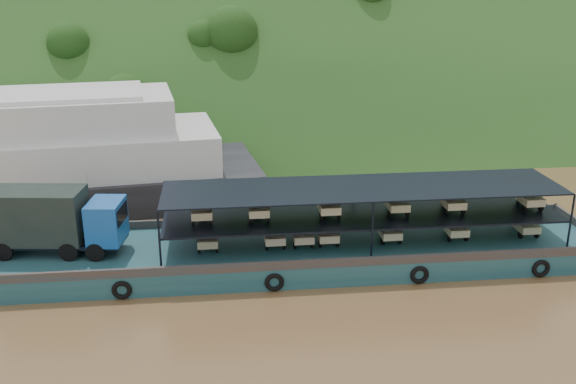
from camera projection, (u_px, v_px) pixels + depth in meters
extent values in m
plane|color=brown|center=(326.00, 257.00, 38.65)|extent=(160.00, 160.00, 0.00)
cube|color=#163914|center=(273.00, 124.00, 72.49)|extent=(140.00, 39.60, 39.60)
cube|color=#15404B|center=(303.00, 252.00, 37.81)|extent=(35.00, 7.00, 1.20)
cube|color=#592D19|center=(295.00, 218.00, 40.73)|extent=(35.00, 0.20, 0.50)
cube|color=#592D19|center=(311.00, 264.00, 34.34)|extent=(35.00, 0.20, 0.50)
torus|color=black|center=(122.00, 290.00, 33.43)|extent=(1.06, 0.26, 1.06)
torus|color=black|center=(274.00, 282.00, 34.28)|extent=(1.06, 0.26, 1.06)
torus|color=black|center=(420.00, 275.00, 35.13)|extent=(1.06, 0.26, 1.06)
torus|color=black|center=(541.00, 269.00, 35.87)|extent=(1.06, 0.26, 1.06)
cylinder|color=black|center=(4.00, 251.00, 35.25)|extent=(1.10, 0.50, 1.06)
cylinder|color=black|center=(20.00, 235.00, 37.35)|extent=(1.10, 0.50, 1.06)
cylinder|color=black|center=(69.00, 251.00, 35.21)|extent=(1.10, 0.50, 1.06)
cylinder|color=black|center=(82.00, 236.00, 37.31)|extent=(1.10, 0.50, 1.06)
cylinder|color=black|center=(96.00, 252.00, 35.19)|extent=(1.10, 0.50, 1.06)
cylinder|color=black|center=(107.00, 236.00, 37.29)|extent=(1.10, 0.50, 1.06)
cube|color=black|center=(60.00, 241.00, 36.22)|extent=(7.42, 3.21, 0.21)
cube|color=#17519F|center=(107.00, 221.00, 35.79)|extent=(2.10, 2.74, 2.33)
cube|color=black|center=(122.00, 214.00, 35.64)|extent=(0.33, 2.11, 0.95)
cube|color=black|center=(38.00, 215.00, 35.73)|extent=(5.35, 3.15, 2.96)
cube|color=black|center=(362.00, 214.00, 37.45)|extent=(23.00, 5.00, 0.12)
cube|color=black|center=(363.00, 188.00, 36.92)|extent=(23.00, 5.00, 0.08)
cylinder|color=black|center=(159.00, 240.00, 33.88)|extent=(0.12, 0.12, 3.30)
cylinder|color=black|center=(166.00, 207.00, 38.58)|extent=(0.12, 0.12, 3.30)
cylinder|color=black|center=(372.00, 231.00, 35.10)|extent=(0.12, 0.12, 3.30)
cylinder|color=black|center=(353.00, 200.00, 39.80)|extent=(0.12, 0.12, 3.30)
cylinder|color=black|center=(571.00, 222.00, 36.32)|extent=(0.12, 0.12, 3.30)
cylinder|color=black|center=(530.00, 193.00, 41.02)|extent=(0.12, 0.12, 3.30)
cylinder|color=black|center=(208.00, 236.00, 37.93)|extent=(0.12, 0.52, 0.52)
cylinder|color=black|center=(199.00, 249.00, 36.19)|extent=(0.14, 0.52, 0.52)
cylinder|color=black|center=(217.00, 248.00, 36.29)|extent=(0.14, 0.52, 0.52)
cube|color=tan|center=(208.00, 241.00, 36.46)|extent=(1.15, 1.50, 0.44)
cube|color=red|center=(208.00, 230.00, 37.48)|extent=(0.55, 0.80, 0.80)
cube|color=red|center=(207.00, 223.00, 37.13)|extent=(0.50, 0.10, 0.10)
cylinder|color=black|center=(272.00, 233.00, 38.34)|extent=(0.12, 0.52, 0.52)
cylinder|color=black|center=(267.00, 246.00, 36.59)|extent=(0.14, 0.52, 0.52)
cylinder|color=black|center=(284.00, 245.00, 36.70)|extent=(0.14, 0.52, 0.52)
cube|color=beige|center=(275.00, 238.00, 36.87)|extent=(1.15, 1.50, 0.44)
cube|color=red|center=(273.00, 227.00, 37.89)|extent=(0.55, 0.80, 0.80)
cube|color=red|center=(273.00, 221.00, 37.54)|extent=(0.50, 0.10, 0.10)
cylinder|color=black|center=(324.00, 231.00, 38.67)|extent=(0.12, 0.52, 0.52)
cylinder|color=black|center=(320.00, 243.00, 36.92)|extent=(0.14, 0.52, 0.52)
cylinder|color=black|center=(337.00, 243.00, 37.03)|extent=(0.14, 0.52, 0.52)
cube|color=beige|center=(328.00, 235.00, 37.19)|extent=(1.15, 1.50, 0.44)
cube|color=red|center=(325.00, 225.00, 38.22)|extent=(0.55, 0.80, 0.80)
cube|color=red|center=(325.00, 218.00, 37.87)|extent=(0.50, 0.10, 0.10)
cylinder|color=black|center=(383.00, 229.00, 39.06)|extent=(0.12, 0.52, 0.52)
cylinder|color=black|center=(383.00, 241.00, 37.32)|extent=(0.14, 0.52, 0.52)
cylinder|color=black|center=(400.00, 240.00, 37.42)|extent=(0.14, 0.52, 0.52)
cube|color=beige|center=(390.00, 233.00, 37.59)|extent=(1.15, 1.50, 0.44)
cube|color=red|center=(385.00, 223.00, 38.61)|extent=(0.55, 0.80, 0.80)
cube|color=red|center=(386.00, 216.00, 38.26)|extent=(0.50, 0.10, 0.10)
cylinder|color=black|center=(447.00, 226.00, 39.49)|extent=(0.12, 0.52, 0.52)
cylinder|color=black|center=(449.00, 238.00, 37.74)|extent=(0.14, 0.52, 0.52)
cylinder|color=black|center=(466.00, 237.00, 37.85)|extent=(0.14, 0.52, 0.52)
cube|color=beige|center=(456.00, 230.00, 38.01)|extent=(1.15, 1.50, 0.44)
cube|color=red|center=(450.00, 220.00, 39.04)|extent=(0.55, 0.80, 0.80)
cube|color=red|center=(451.00, 213.00, 38.69)|extent=(0.50, 0.10, 0.10)
cylinder|color=black|center=(515.00, 223.00, 39.95)|extent=(0.12, 0.52, 0.52)
cylinder|color=black|center=(521.00, 234.00, 38.21)|extent=(0.14, 0.52, 0.52)
cylinder|color=black|center=(537.00, 234.00, 38.32)|extent=(0.14, 0.52, 0.52)
cube|color=#C6BE8C|center=(527.00, 227.00, 38.48)|extent=(1.15, 1.50, 0.44)
cube|color=#B8190C|center=(518.00, 217.00, 39.50)|extent=(0.55, 0.80, 0.80)
cube|color=#B8190C|center=(521.00, 210.00, 39.15)|extent=(0.50, 0.10, 0.10)
cylinder|color=black|center=(300.00, 232.00, 38.51)|extent=(0.12, 0.52, 0.52)
cylinder|color=black|center=(295.00, 245.00, 36.77)|extent=(0.14, 0.52, 0.52)
cylinder|color=black|center=(312.00, 244.00, 36.87)|extent=(0.14, 0.52, 0.52)
cube|color=beige|center=(303.00, 236.00, 37.04)|extent=(1.15, 1.50, 0.44)
cube|color=red|center=(300.00, 226.00, 38.06)|extent=(0.55, 0.80, 0.80)
cube|color=red|center=(301.00, 219.00, 37.71)|extent=(0.50, 0.10, 0.10)
cylinder|color=black|center=(203.00, 209.00, 37.35)|extent=(0.12, 0.52, 0.52)
cylinder|color=black|center=(193.00, 221.00, 35.60)|extent=(0.14, 0.52, 0.52)
cylinder|color=black|center=(211.00, 220.00, 35.71)|extent=(0.14, 0.52, 0.52)
cube|color=#C3B88A|center=(202.00, 213.00, 35.87)|extent=(1.15, 1.50, 0.44)
cube|color=red|center=(202.00, 203.00, 36.90)|extent=(0.55, 0.80, 0.80)
cube|color=red|center=(202.00, 196.00, 36.55)|extent=(0.50, 0.10, 0.10)
cylinder|color=black|center=(257.00, 207.00, 37.69)|extent=(0.12, 0.52, 0.52)
cylinder|color=black|center=(250.00, 218.00, 35.94)|extent=(0.14, 0.52, 0.52)
cylinder|color=black|center=(268.00, 218.00, 36.05)|extent=(0.14, 0.52, 0.52)
cube|color=beige|center=(259.00, 210.00, 36.21)|extent=(1.15, 1.50, 0.44)
cube|color=navy|center=(257.00, 200.00, 37.24)|extent=(0.55, 0.80, 0.80)
cube|color=navy|center=(257.00, 193.00, 36.89)|extent=(0.50, 0.10, 0.10)
cylinder|color=black|center=(325.00, 204.00, 38.12)|extent=(0.12, 0.52, 0.52)
cylinder|color=black|center=(321.00, 216.00, 36.37)|extent=(0.14, 0.52, 0.52)
cylinder|color=black|center=(339.00, 215.00, 36.48)|extent=(0.14, 0.52, 0.52)
cube|color=beige|center=(329.00, 207.00, 36.64)|extent=(1.15, 1.50, 0.44)
cube|color=#AA0C0B|center=(326.00, 198.00, 37.66)|extent=(0.55, 0.80, 0.80)
cube|color=#AA0C0B|center=(327.00, 191.00, 37.31)|extent=(0.50, 0.10, 0.10)
cylinder|color=black|center=(391.00, 202.00, 38.54)|extent=(0.12, 0.52, 0.52)
cylinder|color=black|center=(390.00, 213.00, 36.80)|extent=(0.14, 0.52, 0.52)
cylinder|color=black|center=(407.00, 212.00, 36.90)|extent=(0.14, 0.52, 0.52)
cube|color=#C2BB89|center=(397.00, 205.00, 37.07)|extent=(1.15, 1.50, 0.44)
cube|color=beige|center=(392.00, 195.00, 38.09)|extent=(0.55, 0.80, 0.80)
cube|color=beige|center=(394.00, 188.00, 37.74)|extent=(0.50, 0.10, 0.10)
cylinder|color=black|center=(444.00, 200.00, 38.90)|extent=(0.12, 0.52, 0.52)
cylinder|color=black|center=(446.00, 210.00, 37.15)|extent=(0.14, 0.52, 0.52)
cylinder|color=black|center=(463.00, 210.00, 37.26)|extent=(0.14, 0.52, 0.52)
cube|color=beige|center=(453.00, 203.00, 37.42)|extent=(1.15, 1.50, 0.44)
cube|color=red|center=(447.00, 193.00, 38.45)|extent=(0.55, 0.80, 0.80)
cube|color=red|center=(448.00, 186.00, 38.10)|extent=(0.50, 0.10, 0.10)
cylinder|color=black|center=(519.00, 197.00, 39.40)|extent=(0.12, 0.52, 0.52)
cylinder|color=black|center=(525.00, 207.00, 37.66)|extent=(0.14, 0.52, 0.52)
cylinder|color=black|center=(541.00, 207.00, 37.76)|extent=(0.14, 0.52, 0.52)
cube|color=beige|center=(531.00, 200.00, 37.93)|extent=(1.15, 1.50, 0.44)
cube|color=navy|center=(522.00, 190.00, 38.95)|extent=(0.55, 0.80, 0.80)
cube|color=navy|center=(525.00, 184.00, 38.60)|extent=(0.50, 0.10, 0.10)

